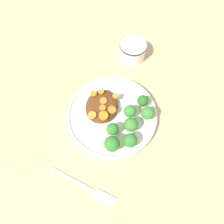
{
  "coord_description": "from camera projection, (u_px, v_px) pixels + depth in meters",
  "views": [
    {
      "loc": [
        0.28,
        0.06,
        0.62
      ],
      "look_at": [
        0.0,
        0.0,
        0.04
      ],
      "focal_mm": 35.0,
      "sensor_mm": 36.0,
      "label": 1
    }
  ],
  "objects": [
    {
      "name": "broccoli_floret_2",
      "position": [
        131.0,
        125.0,
        0.61
      ],
      "size": [
        0.04,
        0.04,
        0.05
      ],
      "color": "#7FA85B",
      "rests_on": "plate"
    },
    {
      "name": "plate",
      "position": [
        112.0,
        115.0,
        0.67
      ],
      "size": [
        0.28,
        0.28,
        0.03
      ],
      "color": "silver",
      "rests_on": "ground_plane"
    },
    {
      "name": "carrot_slice_6",
      "position": [
        93.0,
        94.0,
        0.66
      ],
      "size": [
        0.02,
        0.02,
        0.0
      ],
      "primitive_type": "cylinder",
      "color": "orange",
      "rests_on": "stew_mound"
    },
    {
      "name": "fork",
      "position": [
        88.0,
        189.0,
        0.59
      ],
      "size": [
        0.06,
        0.19,
        0.01
      ],
      "rotation": [
        0.0,
        0.0,
        7.61
      ],
      "color": "silver",
      "rests_on": "ground_plane"
    },
    {
      "name": "broccoli_floret_3",
      "position": [
        130.0,
        141.0,
        0.6
      ],
      "size": [
        0.04,
        0.04,
        0.05
      ],
      "color": "#7FA85B",
      "rests_on": "plate"
    },
    {
      "name": "carrot_slice_5",
      "position": [
        104.0,
        116.0,
        0.63
      ],
      "size": [
        0.03,
        0.03,
        0.01
      ],
      "primitive_type": "cylinder",
      "color": "orange",
      "rests_on": "stew_mound"
    },
    {
      "name": "broccoli_floret_0",
      "position": [
        130.0,
        111.0,
        0.64
      ],
      "size": [
        0.04,
        0.04,
        0.05
      ],
      "color": "#7FA85B",
      "rests_on": "plate"
    },
    {
      "name": "dip_bowl",
      "position": [
        133.0,
        50.0,
        0.76
      ],
      "size": [
        0.09,
        0.09,
        0.06
      ],
      "color": "white",
      "rests_on": "ground_plane"
    },
    {
      "name": "broccoli_floret_6",
      "position": [
        112.0,
        144.0,
        0.59
      ],
      "size": [
        0.04,
        0.04,
        0.06
      ],
      "color": "#759E51",
      "rests_on": "plate"
    },
    {
      "name": "broccoli_floret_4",
      "position": [
        143.0,
        101.0,
        0.65
      ],
      "size": [
        0.03,
        0.03,
        0.05
      ],
      "color": "#759E51",
      "rests_on": "plate"
    },
    {
      "name": "carrot_slice_3",
      "position": [
        115.0,
        96.0,
        0.65
      ],
      "size": [
        0.02,
        0.02,
        0.01
      ],
      "primitive_type": "cylinder",
      "color": "orange",
      "rests_on": "stew_mound"
    },
    {
      "name": "broccoli_floret_5",
      "position": [
        148.0,
        113.0,
        0.63
      ],
      "size": [
        0.04,
        0.04,
        0.05
      ],
      "color": "#7FA85B",
      "rests_on": "plate"
    },
    {
      "name": "stew_mound",
      "position": [
        102.0,
        106.0,
        0.66
      ],
      "size": [
        0.11,
        0.1,
        0.03
      ],
      "primitive_type": "ellipsoid",
      "color": "#5B3319",
      "rests_on": "plate"
    },
    {
      "name": "carrot_slice_7",
      "position": [
        103.0,
        108.0,
        0.64
      ],
      "size": [
        0.02,
        0.02,
        0.0
      ],
      "primitive_type": "cylinder",
      "color": "orange",
      "rests_on": "stew_mound"
    },
    {
      "name": "carrot_slice_0",
      "position": [
        101.0,
        92.0,
        0.66
      ],
      "size": [
        0.02,
        0.02,
        0.01
      ],
      "primitive_type": "cylinder",
      "color": "orange",
      "rests_on": "stew_mound"
    },
    {
      "name": "carrot_slice_4",
      "position": [
        112.0,
        111.0,
        0.63
      ],
      "size": [
        0.02,
        0.02,
        0.0
      ],
      "primitive_type": "cylinder",
      "color": "orange",
      "rests_on": "stew_mound"
    },
    {
      "name": "carrot_slice_1",
      "position": [
        103.0,
        101.0,
        0.65
      ],
      "size": [
        0.02,
        0.02,
        0.0
      ],
      "primitive_type": "cylinder",
      "color": "orange",
      "rests_on": "stew_mound"
    },
    {
      "name": "broccoli_floret_1",
      "position": [
        113.0,
        130.0,
        0.61
      ],
      "size": [
        0.04,
        0.04,
        0.05
      ],
      "color": "#759E51",
      "rests_on": "plate"
    },
    {
      "name": "carrot_slice_2",
      "position": [
        92.0,
        115.0,
        0.63
      ],
      "size": [
        0.02,
        0.02,
        0.0
      ],
      "primitive_type": "cylinder",
      "color": "orange",
      "rests_on": "stew_mound"
    },
    {
      "name": "ground_plane",
      "position": [
        112.0,
        117.0,
        0.68
      ],
      "size": [
        4.0,
        4.0,
        0.0
      ],
      "primitive_type": "plane",
      "color": "tan"
    }
  ]
}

